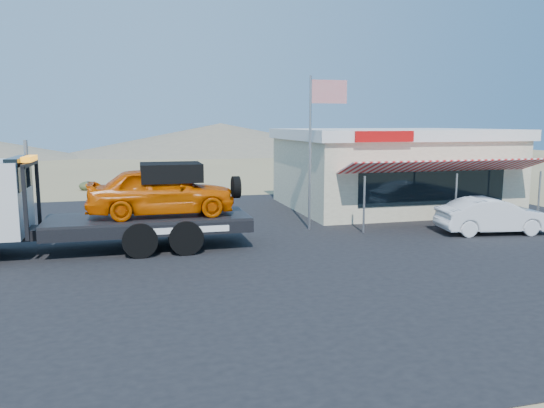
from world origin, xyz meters
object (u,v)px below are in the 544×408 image
at_px(tow_truck, 93,201).
at_px(flagpole, 316,135).
at_px(jerky_store, 390,168).
at_px(white_sedan, 493,216).

xyz_separation_m(tow_truck, flagpole, (8.26, 1.70, 2.06)).
height_order(jerky_store, flagpole, flagpole).
relative_size(jerky_store, flagpole, 1.73).
xyz_separation_m(white_sedan, jerky_store, (-0.74, 7.02, 1.29)).
xyz_separation_m(tow_truck, white_sedan, (14.57, -0.85, -1.00)).
height_order(white_sedan, flagpole, flagpole).
relative_size(white_sedan, flagpole, 0.69).
distance_m(white_sedan, flagpole, 7.46).
distance_m(white_sedan, jerky_store, 7.18).
height_order(tow_truck, flagpole, flagpole).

